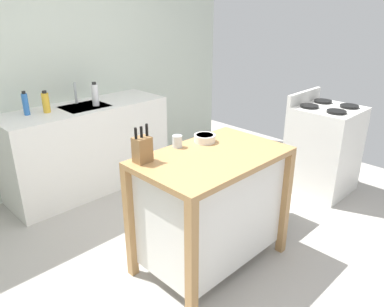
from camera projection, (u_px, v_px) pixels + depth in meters
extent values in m
plane|color=#ADA8A0|center=(184.00, 265.00, 2.83)|extent=(5.91, 5.91, 0.00)
cube|color=silver|center=(43.00, 64.00, 3.67)|extent=(4.91, 0.10, 2.60)
cube|color=#AD7F4C|center=(212.00, 157.00, 2.55)|extent=(1.07, 0.68, 0.04)
cube|color=white|center=(211.00, 207.00, 2.70)|extent=(0.97, 0.58, 0.76)
cube|color=#AD7F4C|center=(192.00, 265.00, 2.18)|extent=(0.06, 0.06, 0.86)
cube|color=#AD7F4C|center=(285.00, 204.00, 2.84)|extent=(0.06, 0.06, 0.86)
cube|color=#AD7F4C|center=(130.00, 224.00, 2.59)|extent=(0.06, 0.06, 0.86)
cube|color=#AD7F4C|center=(224.00, 179.00, 3.25)|extent=(0.06, 0.06, 0.86)
cube|color=olive|center=(142.00, 150.00, 2.39)|extent=(0.11, 0.09, 0.17)
cylinder|color=black|center=(136.00, 133.00, 2.32)|extent=(0.02, 0.02, 0.08)
cylinder|color=black|center=(141.00, 132.00, 2.35)|extent=(0.02, 0.02, 0.07)
cylinder|color=black|center=(147.00, 130.00, 2.37)|extent=(0.02, 0.02, 0.08)
cylinder|color=silver|center=(205.00, 138.00, 2.76)|extent=(0.16, 0.16, 0.06)
cylinder|color=gray|center=(205.00, 135.00, 2.75)|extent=(0.13, 0.13, 0.01)
cylinder|color=silver|center=(177.00, 141.00, 2.66)|extent=(0.07, 0.07, 0.09)
cube|color=slate|center=(261.00, 190.00, 3.33)|extent=(0.34, 0.26, 0.60)
cube|color=black|center=(264.00, 158.00, 3.21)|extent=(0.36, 0.28, 0.03)
cube|color=white|center=(88.00, 148.00, 3.89)|extent=(1.69, 0.60, 0.90)
cube|color=silver|center=(85.00, 108.00, 3.71)|extent=(0.44, 0.36, 0.03)
cylinder|color=#B7BCC1|center=(75.00, 93.00, 3.77)|extent=(0.02, 0.02, 0.22)
cylinder|color=blue|center=(26.00, 104.00, 3.39)|extent=(0.05, 0.05, 0.20)
cylinder|color=black|center=(24.00, 92.00, 3.34)|extent=(0.03, 0.03, 0.02)
cylinder|color=white|center=(95.00, 95.00, 3.69)|extent=(0.07, 0.07, 0.21)
cylinder|color=black|center=(94.00, 83.00, 3.65)|extent=(0.04, 0.04, 0.02)
cylinder|color=yellow|center=(46.00, 103.00, 3.47)|extent=(0.07, 0.07, 0.18)
cylinder|color=black|center=(44.00, 92.00, 3.43)|extent=(0.04, 0.04, 0.02)
cube|color=white|center=(323.00, 150.00, 3.84)|extent=(0.60, 0.60, 0.90)
cube|color=white|center=(304.00, 97.00, 3.83)|extent=(0.60, 0.04, 0.12)
cylinder|color=black|center=(336.00, 112.00, 3.48)|extent=(0.18, 0.18, 0.02)
cylinder|color=black|center=(349.00, 106.00, 3.66)|extent=(0.18, 0.18, 0.02)
cylinder|color=black|center=(309.00, 106.00, 3.66)|extent=(0.18, 0.18, 0.02)
cylinder|color=black|center=(323.00, 101.00, 3.84)|extent=(0.18, 0.18, 0.02)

